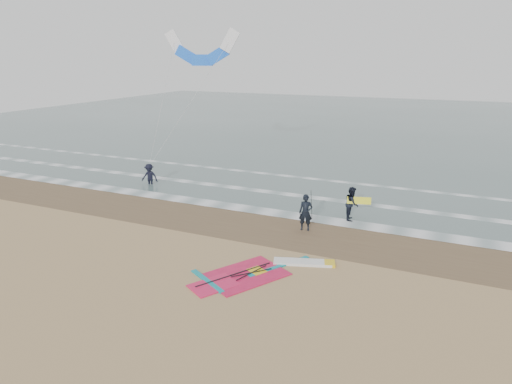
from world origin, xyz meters
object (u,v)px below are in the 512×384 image
at_px(person_walking, 352,203).
at_px(person_wading, 149,172).
at_px(windsurf_rig, 262,272).
at_px(person_standing, 306,213).
at_px(surf_kite, 201,51).

relative_size(person_walking, person_wading, 1.02).
relative_size(windsurf_rig, person_standing, 2.85).
distance_m(windsurf_rig, person_wading, 15.88).
height_order(person_standing, person_wading, person_standing).
distance_m(windsurf_rig, person_walking, 8.33).
xyz_separation_m(person_standing, surf_kite, (-10.78, 8.12, 8.19)).
bearing_deg(person_standing, person_walking, 42.07).
xyz_separation_m(windsurf_rig, person_wading, (-12.77, 9.39, 0.90)).
xyz_separation_m(person_standing, person_walking, (1.85, 2.57, -0.02)).
bearing_deg(person_wading, person_walking, -15.05).
bearing_deg(surf_kite, windsurf_rig, -51.91).
xyz_separation_m(person_walking, surf_kite, (-12.64, 5.55, 8.22)).
bearing_deg(person_walking, person_wading, 73.67).
xyz_separation_m(person_wading, surf_kite, (2.12, 4.20, 8.23)).
bearing_deg(surf_kite, person_standing, -36.98).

